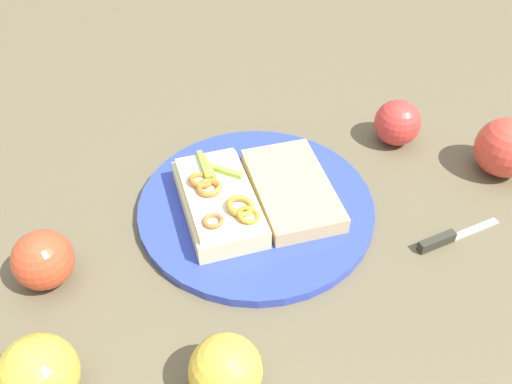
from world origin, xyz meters
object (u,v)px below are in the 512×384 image
at_px(plate, 256,207).
at_px(apple_2, 43,260).
at_px(apple_1, 225,371).
at_px(apple_3, 38,374).
at_px(apple_4, 506,148).
at_px(knife, 447,238).
at_px(apple_0, 398,123).
at_px(bread_slice_side, 292,189).
at_px(sandwich, 219,200).

distance_m(plate, apple_2, 0.27).
xyz_separation_m(apple_1, apple_3, (-0.16, -0.07, 0.00)).
bearing_deg(apple_2, apple_3, -53.96).
relative_size(apple_3, apple_4, 0.93).
distance_m(apple_3, apple_4, 0.64).
distance_m(apple_1, apple_3, 0.18).
distance_m(apple_3, knife, 0.49).
bearing_deg(knife, apple_4, 26.38).
relative_size(apple_0, knife, 0.70).
relative_size(plate, apple_2, 4.41).
relative_size(apple_0, apple_3, 0.88).
height_order(apple_2, apple_4, apple_4).
distance_m(plate, bread_slice_side, 0.05).
bearing_deg(knife, bread_slice_side, 134.84).
distance_m(bread_slice_side, apple_0, 0.21).
relative_size(apple_2, knife, 0.72).
relative_size(sandwich, apple_2, 2.58).
relative_size(apple_3, knife, 0.80).
distance_m(sandwich, bread_slice_side, 0.10).
distance_m(sandwich, knife, 0.29).
relative_size(apple_0, apple_2, 0.98).
bearing_deg(apple_2, sandwich, 48.36).
bearing_deg(apple_3, plate, 72.88).
height_order(apple_0, apple_2, apple_2).
bearing_deg(apple_4, apple_0, 175.45).
xyz_separation_m(apple_0, knife, (0.10, -0.18, -0.03)).
bearing_deg(plate, bread_slice_side, 38.94).
relative_size(apple_1, apple_3, 0.93).
relative_size(sandwich, apple_4, 2.16).
xyz_separation_m(plate, apple_0, (0.14, 0.21, 0.03)).
distance_m(sandwich, apple_2, 0.22).
distance_m(apple_2, knife, 0.48).
height_order(sandwich, apple_2, apple_2).
bearing_deg(apple_1, apple_4, 63.20).
bearing_deg(apple_1, plate, 105.15).
height_order(apple_0, knife, apple_0).
relative_size(plate, sandwich, 1.71).
distance_m(plate, apple_3, 0.33).
xyz_separation_m(bread_slice_side, apple_3, (-0.13, -0.34, 0.01)).
height_order(apple_0, apple_4, apple_4).
bearing_deg(apple_3, apple_1, 23.63).
bearing_deg(apple_4, bread_slice_side, -145.75).
xyz_separation_m(plate, apple_3, (-0.10, -0.31, 0.03)).
bearing_deg(knife, sandwich, 146.88).
bearing_deg(apple_4, apple_1, -116.80).
bearing_deg(apple_0, knife, -59.95).
bearing_deg(apple_0, plate, -123.02).
height_order(apple_2, knife, apple_2).
bearing_deg(apple_0, apple_2, -128.23).
relative_size(sandwich, knife, 1.85).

